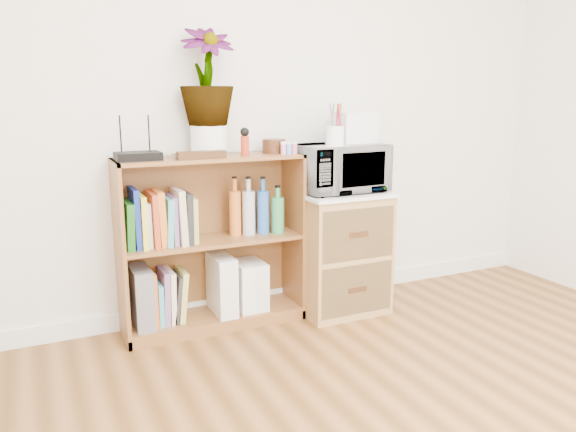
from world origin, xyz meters
TOP-DOWN VIEW (x-y plane):
  - skirting_board at (0.00, 2.24)m, footprint 4.00×0.02m
  - bookshelf at (-0.35, 2.10)m, footprint 1.00×0.30m
  - wicker_unit at (0.40, 2.02)m, footprint 0.50×0.45m
  - microwave at (0.40, 2.02)m, footprint 0.50×0.35m
  - pen_cup at (0.31, 1.94)m, footprint 0.10×0.10m
  - small_appliance at (0.52, 2.07)m, footprint 0.22×0.18m
  - router at (-0.73, 2.08)m, footprint 0.22×0.15m
  - white_bowl at (-0.49, 2.07)m, footprint 0.13×0.13m
  - plant_pot at (-0.35, 2.12)m, footprint 0.19×0.19m
  - potted_plant at (-0.35, 2.12)m, footprint 0.28×0.28m
  - trinket_box at (-0.42, 2.00)m, footprint 0.25×0.06m
  - kokeshi_doll at (-0.17, 2.06)m, footprint 0.05×0.05m
  - wooden_bowl at (0.02, 2.11)m, footprint 0.13×0.13m
  - paint_jars at (0.07, 2.01)m, footprint 0.11×0.04m
  - file_box at (-0.75, 2.10)m, footprint 0.10×0.25m
  - magazine_holder_left at (-0.31, 2.09)m, footprint 0.10×0.26m
  - magazine_holder_mid at (-0.18, 2.09)m, footprint 0.09×0.22m
  - magazine_holder_right at (-0.10, 2.09)m, footprint 0.09×0.22m
  - cookbooks at (-0.63, 2.10)m, footprint 0.37×0.20m
  - liquor_bottles at (-0.05, 2.10)m, footprint 0.39×0.07m
  - lower_books at (-0.61, 2.10)m, footprint 0.19×0.19m

SIDE VIEW (x-z plane):
  - skirting_board at x=0.00m, z-range 0.00..0.10m
  - magazine_holder_mid at x=-0.18m, z-range 0.07..0.34m
  - magazine_holder_right at x=-0.10m, z-range 0.07..0.34m
  - lower_books at x=-0.61m, z-range 0.06..0.35m
  - file_box at x=-0.75m, z-range 0.07..0.39m
  - magazine_holder_left at x=-0.31m, z-range 0.07..0.40m
  - wicker_unit at x=0.40m, z-range 0.00..0.70m
  - bookshelf at x=-0.35m, z-range 0.00..0.95m
  - cookbooks at x=-0.63m, z-range 0.48..0.79m
  - liquor_bottles at x=-0.05m, z-range 0.49..0.81m
  - microwave at x=0.40m, z-range 0.72..0.99m
  - white_bowl at x=-0.49m, z-range 0.95..0.98m
  - router at x=-0.73m, z-range 0.95..0.99m
  - trinket_box at x=-0.42m, z-range 0.95..0.99m
  - paint_jars at x=0.07m, z-range 0.95..1.01m
  - wooden_bowl at x=0.02m, z-range 0.95..1.03m
  - kokeshi_doll at x=-0.17m, z-range 0.95..1.05m
  - plant_pot at x=-0.35m, z-range 0.95..1.11m
  - pen_cup at x=0.31m, z-range 0.99..1.10m
  - small_appliance at x=0.52m, z-range 0.99..1.17m
  - potted_plant at x=-0.35m, z-range 1.11..1.61m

